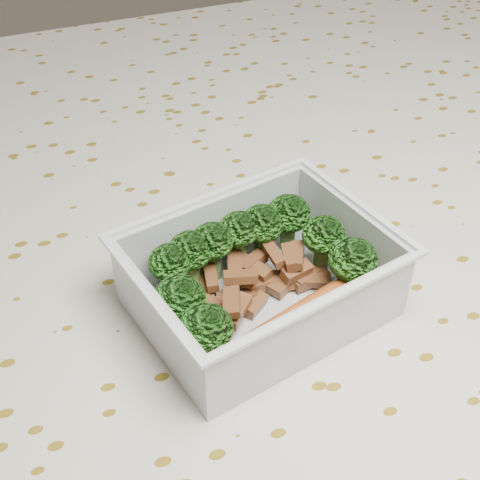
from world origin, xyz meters
name	(u,v)px	position (x,y,z in m)	size (l,w,h in m)	color
dining_table	(229,346)	(0.00, 0.00, 0.67)	(1.40, 0.90, 0.75)	brown
tablecloth	(228,302)	(0.00, 0.00, 0.72)	(1.46, 0.96, 0.19)	beige
lunch_container	(260,286)	(0.00, -0.05, 0.78)	(0.19, 0.16, 0.06)	silver
broccoli_florets	(247,257)	(0.00, -0.03, 0.79)	(0.15, 0.11, 0.05)	#608C3F
meat_pile	(258,282)	(0.01, -0.04, 0.77)	(0.10, 0.07, 0.03)	brown
sausage	(297,322)	(0.02, -0.08, 0.77)	(0.14, 0.06, 0.02)	#C55A22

